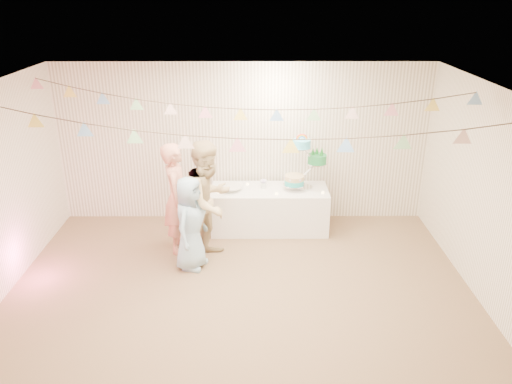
{
  "coord_description": "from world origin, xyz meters",
  "views": [
    {
      "loc": [
        0.18,
        -5.27,
        3.66
      ],
      "look_at": [
        0.2,
        0.8,
        1.15
      ],
      "focal_mm": 35.0,
      "sensor_mm": 36.0,
      "label": 1
    }
  ],
  "objects_px": {
    "cake_stand": "(305,160)",
    "person_adult_b": "(209,201)",
    "person_child": "(190,223)",
    "table": "(269,209)",
    "person_adult_a": "(177,198)"
  },
  "relations": [
    {
      "from": "cake_stand",
      "to": "person_adult_b",
      "type": "bearing_deg",
      "value": -145.84
    },
    {
      "from": "cake_stand",
      "to": "person_adult_b",
      "type": "xyz_separation_m",
      "value": [
        -1.43,
        -0.97,
        -0.29
      ]
    },
    {
      "from": "person_adult_b",
      "to": "person_child",
      "type": "distance_m",
      "value": 0.41
    },
    {
      "from": "person_adult_b",
      "to": "person_child",
      "type": "xyz_separation_m",
      "value": [
        -0.23,
        -0.26,
        -0.21
      ]
    },
    {
      "from": "table",
      "to": "person_adult_b",
      "type": "distance_m",
      "value": 1.38
    },
    {
      "from": "person_adult_a",
      "to": "cake_stand",
      "type": "bearing_deg",
      "value": -71.2
    },
    {
      "from": "person_adult_a",
      "to": "person_child",
      "type": "height_order",
      "value": "person_adult_a"
    },
    {
      "from": "person_adult_a",
      "to": "person_adult_b",
      "type": "relative_size",
      "value": 0.94
    },
    {
      "from": "table",
      "to": "person_adult_b",
      "type": "relative_size",
      "value": 1.05
    },
    {
      "from": "cake_stand",
      "to": "person_adult_a",
      "type": "xyz_separation_m",
      "value": [
        -1.91,
        -0.73,
        -0.34
      ]
    },
    {
      "from": "person_adult_b",
      "to": "person_child",
      "type": "height_order",
      "value": "person_adult_b"
    },
    {
      "from": "table",
      "to": "cake_stand",
      "type": "distance_m",
      "value": 0.99
    },
    {
      "from": "table",
      "to": "person_adult_b",
      "type": "bearing_deg",
      "value": -133.72
    },
    {
      "from": "person_adult_a",
      "to": "person_child",
      "type": "distance_m",
      "value": 0.58
    },
    {
      "from": "cake_stand",
      "to": "person_child",
      "type": "relative_size",
      "value": 0.62
    }
  ]
}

